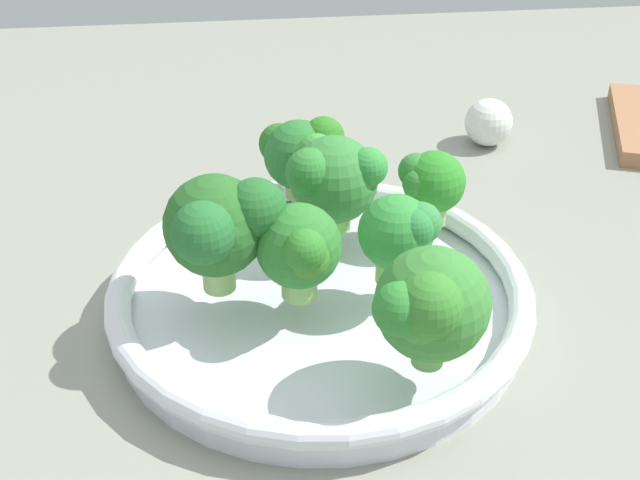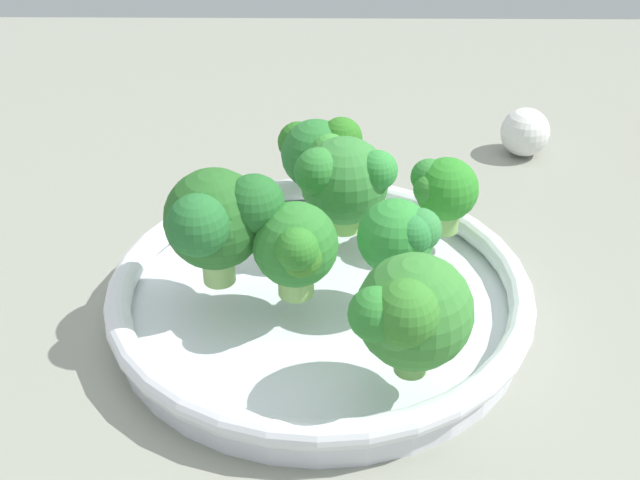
# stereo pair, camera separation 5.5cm
# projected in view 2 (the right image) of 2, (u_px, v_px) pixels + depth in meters

# --- Properties ---
(ground_plane) EXTENTS (1.30, 1.30, 0.03)m
(ground_plane) POSITION_uv_depth(u_px,v_px,m) (364.00, 345.00, 0.58)
(ground_plane) COLOR gray
(bowl) EXTENTS (0.29, 0.29, 0.03)m
(bowl) POSITION_uv_depth(u_px,v_px,m) (320.00, 296.00, 0.58)
(bowl) COLOR white
(bowl) RESTS_ON ground_plane
(broccoli_floret_0) EXTENTS (0.07, 0.06, 0.07)m
(broccoli_floret_0) POSITION_uv_depth(u_px,v_px,m) (343.00, 178.00, 0.60)
(broccoli_floret_0) COLOR #87C85B
(broccoli_floret_0) RESTS_ON bowl
(broccoli_floret_1) EXTENTS (0.07, 0.06, 0.07)m
(broccoli_floret_1) POSITION_uv_depth(u_px,v_px,m) (316.00, 151.00, 0.64)
(broccoli_floret_1) COLOR #93BE5C
(broccoli_floret_1) RESTS_ON bowl
(broccoli_floret_2) EXTENTS (0.08, 0.08, 0.08)m
(broccoli_floret_2) POSITION_uv_depth(u_px,v_px,m) (218.00, 220.00, 0.53)
(broccoli_floret_2) COLOR #A0D073
(broccoli_floret_2) RESTS_ON bowl
(broccoli_floret_3) EXTENTS (0.07, 0.07, 0.08)m
(broccoli_floret_3) POSITION_uv_depth(u_px,v_px,m) (410.00, 314.00, 0.46)
(broccoli_floret_3) COLOR #77B957
(broccoli_floret_3) RESTS_ON bowl
(broccoli_floret_4) EXTENTS (0.06, 0.06, 0.07)m
(broccoli_floret_4) POSITION_uv_depth(u_px,v_px,m) (296.00, 248.00, 0.53)
(broccoli_floret_4) COLOR #8EBF63
(broccoli_floret_4) RESTS_ON bowl
(broccoli_floret_5) EXTENTS (0.05, 0.05, 0.06)m
(broccoli_floret_5) POSITION_uv_depth(u_px,v_px,m) (401.00, 238.00, 0.54)
(broccoli_floret_5) COLOR #84CE5E
(broccoli_floret_5) RESTS_ON bowl
(broccoli_floret_6) EXTENTS (0.05, 0.05, 0.06)m
(broccoli_floret_6) POSITION_uv_depth(u_px,v_px,m) (442.00, 189.00, 0.60)
(broccoli_floret_6) COLOR #8CC162
(broccoli_floret_6) RESTS_ON bowl
(garlic_bulb) EXTENTS (0.05, 0.05, 0.05)m
(garlic_bulb) POSITION_uv_depth(u_px,v_px,m) (525.00, 132.00, 0.78)
(garlic_bulb) COLOR silver
(garlic_bulb) RESTS_ON ground_plane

